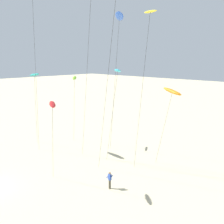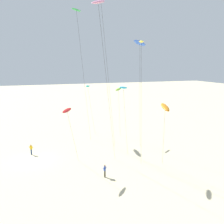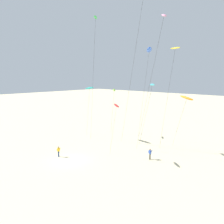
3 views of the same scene
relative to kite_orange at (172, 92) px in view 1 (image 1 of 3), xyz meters
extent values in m
cylinder|color=#262626|center=(-3.20, -6.16, 1.07)|extent=(7.36, 4.45, 19.91)
ellipsoid|color=orange|center=(0.01, -0.01, 0.03)|extent=(2.94, 1.77, 1.07)
cylinder|color=#262626|center=(-1.60, 0.97, -4.51)|extent=(3.26, 1.98, 8.76)
ellipsoid|color=#8CD833|center=(-15.54, -0.24, 0.62)|extent=(1.78, 1.86, 0.65)
cylinder|color=#262626|center=(-16.61, 0.40, -4.17)|extent=(2.17, 1.32, 9.43)
cylinder|color=#262626|center=(-14.97, -6.58, 1.99)|extent=(4.98, 3.02, 21.76)
ellipsoid|color=teal|center=(-17.05, -5.53, 1.19)|extent=(3.23, 1.41, 0.71)
cylinder|color=#262626|center=(-18.85, -4.45, -3.91)|extent=(3.62, 2.20, 9.96)
ellipsoid|color=blue|center=(-7.33, -0.09, 8.02)|extent=(2.63, 3.05, 1.01)
cylinder|color=#262626|center=(-9.19, 1.03, -0.49)|extent=(3.76, 2.28, 16.79)
ellipsoid|color=#33BFE0|center=(-4.01, -3.86, 2.13)|extent=(2.03, 2.04, 0.60)
cylinder|color=#262626|center=(-6.09, -2.60, -3.43)|extent=(4.19, 2.54, 10.92)
ellipsoid|color=red|center=(-5.19, -11.04, -0.63)|extent=(2.20, 1.77, 0.59)
cylinder|color=#262626|center=(-6.72, -10.11, -4.80)|extent=(3.09, 1.88, 8.18)
ellipsoid|color=yellow|center=(-0.69, -3.05, 7.60)|extent=(2.28, 1.38, 0.26)
cylinder|color=#262626|center=(-2.39, -2.02, -0.68)|extent=(3.43, 2.08, 16.42)
cylinder|color=#262626|center=(-7.33, -4.90, 4.01)|extent=(8.94, 5.41, 25.80)
cylinder|color=#4C4738|center=(-1.99, -7.05, -8.44)|extent=(0.22, 0.22, 0.88)
cube|color=#2D4CA5|center=(-1.99, -7.05, -7.71)|extent=(0.37, 0.26, 0.58)
sphere|color=#9E7051|center=(-1.99, -7.05, -7.31)|extent=(0.20, 0.20, 0.20)
cylinder|color=#2D4CA5|center=(-1.77, -7.10, -7.66)|extent=(0.19, 0.51, 0.39)
cylinder|color=#2D4CA5|center=(-2.20, -7.01, -7.66)|extent=(0.19, 0.51, 0.39)
camera|label=1|loc=(17.20, -26.29, 3.66)|focal=48.71mm
camera|label=2|loc=(24.68, -15.22, 5.22)|focal=38.31mm
camera|label=3|loc=(17.29, -35.99, 3.68)|focal=38.32mm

